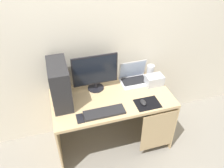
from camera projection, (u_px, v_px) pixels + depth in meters
ground_plane at (112, 140)px, 2.96m from camera, size 8.00×8.00×0.00m
wall_back at (102, 35)px, 2.47m from camera, size 4.00×0.05×2.60m
desk at (114, 108)px, 2.61m from camera, size 1.32×0.68×0.73m
pc_tower at (60, 84)px, 2.32m from camera, size 0.19×0.43×0.47m
monitor at (95, 72)px, 2.51m from camera, size 0.51×0.19×0.44m
laptop at (134, 77)px, 2.74m from camera, size 0.33×0.25×0.24m
speaker at (150, 71)px, 2.79m from camera, size 0.09×0.09×0.16m
projector at (154, 80)px, 2.68m from camera, size 0.20×0.14×0.12m
keyboard at (104, 112)px, 2.31m from camera, size 0.42×0.14×0.02m
mousepad at (147, 104)px, 2.43m from camera, size 0.26×0.20×0.00m
mouse_left at (143, 102)px, 2.42m from camera, size 0.06×0.10×0.03m
cell_phone at (80, 119)px, 2.25m from camera, size 0.07×0.13×0.01m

